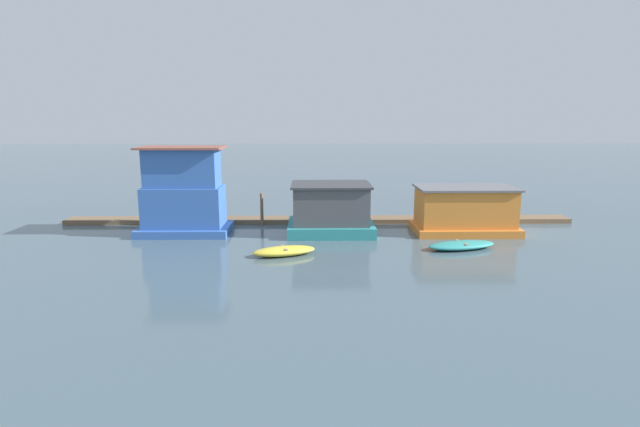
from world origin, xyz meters
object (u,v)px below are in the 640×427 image
(houseboat_teal, at_px, (331,210))
(mooring_post_near_left, at_px, (331,210))
(houseboat_orange, at_px, (465,211))
(mooring_post_centre, at_px, (159,210))
(houseboat_blue, at_px, (184,195))
(dinghy_yellow, at_px, (284,251))
(mooring_post_far_right, at_px, (262,209))
(dinghy_teal, at_px, (461,245))

(houseboat_teal, xyz_separation_m, mooring_post_near_left, (0.12, 2.11, -0.43))
(houseboat_orange, xyz_separation_m, mooring_post_centre, (-19.32, 2.18, -0.31))
(mooring_post_centre, bearing_deg, houseboat_blue, -43.81)
(mooring_post_near_left, bearing_deg, houseboat_teal, -93.27)
(dinghy_yellow, height_order, mooring_post_far_right, mooring_post_far_right)
(houseboat_orange, bearing_deg, mooring_post_far_right, 170.21)
(houseboat_orange, height_order, mooring_post_far_right, houseboat_orange)
(mooring_post_near_left, distance_m, mooring_post_centre, 11.23)
(houseboat_blue, distance_m, dinghy_yellow, 8.37)
(houseboat_orange, bearing_deg, houseboat_blue, 179.78)
(houseboat_blue, relative_size, mooring_post_far_right, 2.55)
(dinghy_yellow, bearing_deg, mooring_post_centre, 139.89)
(dinghy_teal, height_order, mooring_post_near_left, mooring_post_near_left)
(dinghy_yellow, xyz_separation_m, dinghy_teal, (9.53, 1.13, -0.03))
(houseboat_blue, bearing_deg, mooring_post_centre, 136.19)
(houseboat_teal, height_order, mooring_post_far_right, houseboat_teal)
(houseboat_teal, bearing_deg, houseboat_blue, -179.95)
(houseboat_teal, xyz_separation_m, mooring_post_centre, (-11.11, 2.11, -0.36))
(mooring_post_near_left, relative_size, mooring_post_far_right, 0.94)
(houseboat_blue, relative_size, mooring_post_near_left, 2.71)
(mooring_post_centre, bearing_deg, houseboat_orange, -6.44)
(houseboat_teal, height_order, mooring_post_near_left, houseboat_teal)
(dinghy_teal, xyz_separation_m, mooring_post_far_right, (-11.36, 6.04, 0.86))
(houseboat_teal, relative_size, dinghy_teal, 1.28)
(houseboat_blue, xyz_separation_m, dinghy_teal, (15.84, -3.93, -2.18))
(houseboat_teal, distance_m, dinghy_teal, 8.07)
(houseboat_teal, relative_size, mooring_post_far_right, 2.43)
(dinghy_teal, bearing_deg, mooring_post_near_left, 138.44)
(dinghy_teal, distance_m, mooring_post_far_right, 12.89)
(houseboat_blue, height_order, mooring_post_near_left, houseboat_blue)
(houseboat_blue, relative_size, dinghy_teal, 1.34)
(dinghy_yellow, relative_size, mooring_post_far_right, 1.62)
(houseboat_orange, bearing_deg, mooring_post_near_left, 164.93)
(dinghy_yellow, height_order, mooring_post_centre, mooring_post_centre)
(dinghy_teal, distance_m, mooring_post_near_left, 9.14)
(dinghy_yellow, bearing_deg, mooring_post_near_left, 69.25)
(mooring_post_near_left, height_order, mooring_post_centre, mooring_post_centre)
(mooring_post_centre, height_order, mooring_post_far_right, mooring_post_far_right)
(houseboat_teal, distance_m, houseboat_orange, 8.21)
(mooring_post_centre, bearing_deg, dinghy_teal, -18.51)
(houseboat_blue, xyz_separation_m, mooring_post_far_right, (4.48, 2.11, -1.32))
(houseboat_teal, relative_size, houseboat_orange, 0.84)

